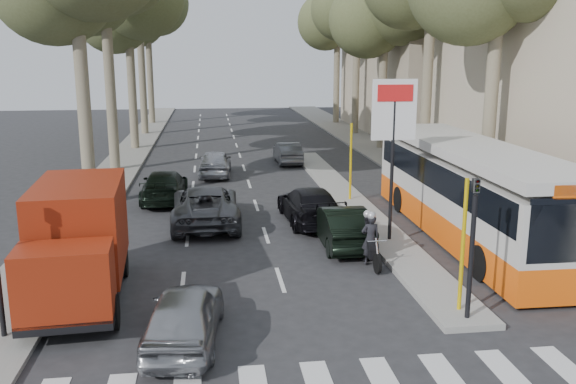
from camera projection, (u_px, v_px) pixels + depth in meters
name	position (u px, v px, depth m)	size (l,w,h in m)	color
ground	(324.00, 306.00, 15.84)	(120.00, 120.00, 0.00)	#28282B
sidewalk_right	(380.00, 150.00, 41.09)	(3.20, 70.00, 0.12)	gray
median_left	(134.00, 148.00, 41.90)	(2.40, 64.00, 0.12)	gray
traffic_island	(350.00, 201.00, 26.87)	(1.50, 26.00, 0.16)	gray
building_far	(436.00, 34.00, 48.91)	(11.00, 20.00, 16.00)	#B7A88E
billboard	(393.00, 137.00, 20.26)	(1.50, 12.10, 5.60)	yellow
traffic_light_island	(473.00, 225.00, 14.25)	(0.16, 0.41, 3.60)	black
tree_l_e	(148.00, 5.00, 55.13)	(7.40, 7.20, 14.49)	#6B604C
tree_r_c	(387.00, 3.00, 40.09)	(7.40, 7.20, 13.32)	#6B604C
tree_r_e	(339.00, 9.00, 55.44)	(7.40, 7.20, 14.10)	#6B604C
silver_hatchback	(184.00, 315.00, 13.68)	(1.57, 3.90, 1.33)	#96989D
dark_hatchback	(341.00, 226.00, 20.72)	(1.47, 4.21, 1.39)	black
queue_car_a	(206.00, 205.00, 23.29)	(2.48, 5.38, 1.50)	#44454A
queue_car_b	(310.00, 205.00, 23.56)	(1.94, 4.77, 1.39)	black
queue_car_c	(215.00, 163.00, 32.60)	(1.67, 4.15, 1.41)	#A2A5AA
queue_car_d	(288.00, 153.00, 36.41)	(1.34, 3.85, 1.27)	#4E5056
queue_car_e	(164.00, 186.00, 27.00)	(1.91, 4.69, 1.36)	black
red_truck	(78.00, 241.00, 15.95)	(2.54, 5.86, 3.06)	black
city_bus	(470.00, 189.00, 21.37)	(2.97, 12.86, 3.38)	#FB5B0D
motorcycle	(369.00, 239.00, 18.89)	(0.74, 2.04, 1.73)	black
pedestrian_near	(471.00, 196.00, 24.13)	(0.92, 0.45, 1.56)	#3D324C
pedestrian_far	(468.00, 178.00, 26.95)	(1.19, 0.53, 1.85)	#6B6250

